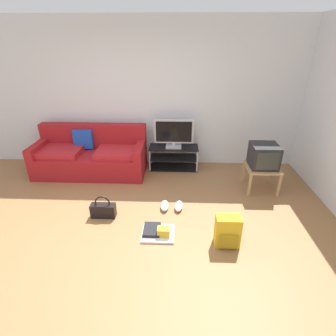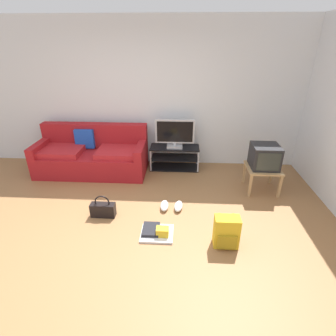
{
  "view_description": "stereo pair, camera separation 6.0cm",
  "coord_description": "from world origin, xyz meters",
  "px_view_note": "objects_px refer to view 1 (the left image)",
  "views": [
    {
      "loc": [
        0.71,
        -2.59,
        2.29
      ],
      "look_at": [
        0.57,
        0.93,
        0.57
      ],
      "focal_mm": 28.14,
      "sensor_mm": 36.0,
      "label": 1
    },
    {
      "loc": [
        0.77,
        -2.59,
        2.29
      ],
      "look_at": [
        0.57,
        0.93,
        0.57
      ],
      "focal_mm": 28.14,
      "sensor_mm": 36.0,
      "label": 2
    }
  ],
  "objects_px": {
    "flat_tv": "(174,134)",
    "sneakers_pair": "(172,206)",
    "couch": "(91,156)",
    "crt_tv": "(264,156)",
    "backpack": "(228,231)",
    "tv_stand": "(174,157)",
    "handbag": "(103,210)",
    "side_table": "(262,170)",
    "floor_tray": "(158,232)"
  },
  "relations": [
    {
      "from": "tv_stand",
      "to": "flat_tv",
      "type": "bearing_deg",
      "value": -90.0
    },
    {
      "from": "couch",
      "to": "floor_tray",
      "type": "xyz_separation_m",
      "value": [
        1.39,
        -1.81,
        -0.28
      ]
    },
    {
      "from": "flat_tv",
      "to": "tv_stand",
      "type": "bearing_deg",
      "value": 90.0
    },
    {
      "from": "couch",
      "to": "backpack",
      "type": "distance_m",
      "value": 2.98
    },
    {
      "from": "couch",
      "to": "floor_tray",
      "type": "relative_size",
      "value": 4.84
    },
    {
      "from": "tv_stand",
      "to": "sneakers_pair",
      "type": "relative_size",
      "value": 2.71
    },
    {
      "from": "side_table",
      "to": "backpack",
      "type": "bearing_deg",
      "value": -118.94
    },
    {
      "from": "handbag",
      "to": "sneakers_pair",
      "type": "relative_size",
      "value": 1.01
    },
    {
      "from": "handbag",
      "to": "floor_tray",
      "type": "bearing_deg",
      "value": -24.29
    },
    {
      "from": "couch",
      "to": "sneakers_pair",
      "type": "distance_m",
      "value": 1.99
    },
    {
      "from": "sneakers_pair",
      "to": "handbag",
      "type": "bearing_deg",
      "value": -166.24
    },
    {
      "from": "crt_tv",
      "to": "tv_stand",
      "type": "bearing_deg",
      "value": 153.06
    },
    {
      "from": "tv_stand",
      "to": "backpack",
      "type": "height_order",
      "value": "tv_stand"
    },
    {
      "from": "couch",
      "to": "sneakers_pair",
      "type": "height_order",
      "value": "couch"
    },
    {
      "from": "couch",
      "to": "tv_stand",
      "type": "height_order",
      "value": "couch"
    },
    {
      "from": "flat_tv",
      "to": "side_table",
      "type": "height_order",
      "value": "flat_tv"
    },
    {
      "from": "tv_stand",
      "to": "flat_tv",
      "type": "distance_m",
      "value": 0.49
    },
    {
      "from": "side_table",
      "to": "floor_tray",
      "type": "relative_size",
      "value": 1.26
    },
    {
      "from": "side_table",
      "to": "sneakers_pair",
      "type": "distance_m",
      "value": 1.64
    },
    {
      "from": "sneakers_pair",
      "to": "side_table",
      "type": "bearing_deg",
      "value": 23.9
    },
    {
      "from": "couch",
      "to": "floor_tray",
      "type": "bearing_deg",
      "value": -52.38
    },
    {
      "from": "handbag",
      "to": "flat_tv",
      "type": "bearing_deg",
      "value": 59.37
    },
    {
      "from": "crt_tv",
      "to": "handbag",
      "type": "height_order",
      "value": "crt_tv"
    },
    {
      "from": "side_table",
      "to": "sneakers_pair",
      "type": "height_order",
      "value": "side_table"
    },
    {
      "from": "couch",
      "to": "backpack",
      "type": "bearing_deg",
      "value": -40.79
    },
    {
      "from": "crt_tv",
      "to": "sneakers_pair",
      "type": "distance_m",
      "value": 1.71
    },
    {
      "from": "couch",
      "to": "handbag",
      "type": "bearing_deg",
      "value": -67.87
    },
    {
      "from": "side_table",
      "to": "couch",
      "type": "bearing_deg",
      "value": 169.68
    },
    {
      "from": "couch",
      "to": "handbag",
      "type": "relative_size",
      "value": 5.8
    },
    {
      "from": "flat_tv",
      "to": "floor_tray",
      "type": "bearing_deg",
      "value": -94.66
    },
    {
      "from": "flat_tv",
      "to": "side_table",
      "type": "relative_size",
      "value": 1.38
    },
    {
      "from": "side_table",
      "to": "sneakers_pair",
      "type": "xyz_separation_m",
      "value": [
        -1.47,
        -0.65,
        -0.31
      ]
    },
    {
      "from": "couch",
      "to": "tv_stand",
      "type": "xyz_separation_m",
      "value": [
        1.55,
        0.21,
        -0.1
      ]
    },
    {
      "from": "tv_stand",
      "to": "backpack",
      "type": "xyz_separation_m",
      "value": [
        0.7,
        -2.16,
        -0.02
      ]
    },
    {
      "from": "handbag",
      "to": "sneakers_pair",
      "type": "bearing_deg",
      "value": 13.76
    },
    {
      "from": "couch",
      "to": "crt_tv",
      "type": "distance_m",
      "value": 3.09
    },
    {
      "from": "flat_tv",
      "to": "sneakers_pair",
      "type": "distance_m",
      "value": 1.55
    },
    {
      "from": "tv_stand",
      "to": "handbag",
      "type": "bearing_deg",
      "value": -120.29
    },
    {
      "from": "couch",
      "to": "sneakers_pair",
      "type": "bearing_deg",
      "value": -37.72
    },
    {
      "from": "tv_stand",
      "to": "flat_tv",
      "type": "relative_size",
      "value": 1.29
    },
    {
      "from": "sneakers_pair",
      "to": "couch",
      "type": "bearing_deg",
      "value": 142.28
    },
    {
      "from": "couch",
      "to": "crt_tv",
      "type": "xyz_separation_m",
      "value": [
        3.03,
        -0.54,
        0.28
      ]
    },
    {
      "from": "tv_stand",
      "to": "floor_tray",
      "type": "bearing_deg",
      "value": -94.61
    },
    {
      "from": "side_table",
      "to": "floor_tray",
      "type": "xyz_separation_m",
      "value": [
        -1.64,
        -1.25,
        -0.31
      ]
    },
    {
      "from": "floor_tray",
      "to": "handbag",
      "type": "bearing_deg",
      "value": 155.71
    },
    {
      "from": "side_table",
      "to": "floor_tray",
      "type": "bearing_deg",
      "value": -142.58
    },
    {
      "from": "handbag",
      "to": "tv_stand",
      "type": "bearing_deg",
      "value": 59.71
    },
    {
      "from": "couch",
      "to": "flat_tv",
      "type": "relative_size",
      "value": 2.78
    },
    {
      "from": "tv_stand",
      "to": "backpack",
      "type": "relative_size",
      "value": 2.31
    },
    {
      "from": "couch",
      "to": "flat_tv",
      "type": "bearing_deg",
      "value": 7.04
    }
  ]
}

